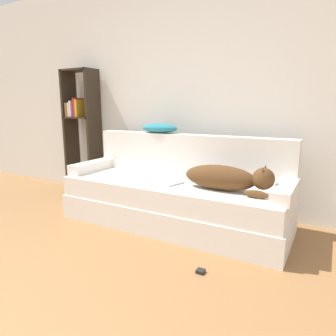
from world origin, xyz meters
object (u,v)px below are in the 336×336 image
object	(u,v)px
dog	(227,178)
laptop	(166,182)
bookshelf	(81,123)
couch	(173,203)
power_adapter	(201,271)
throw_pillow	(159,128)

from	to	relation	value
dog	laptop	distance (m)	0.61
dog	bookshelf	xyz separation A→B (m)	(-2.25, 0.54, 0.38)
dog	laptop	bearing A→B (deg)	-178.84
laptop	bookshelf	distance (m)	1.80
couch	bookshelf	size ratio (longest dim) A/B	1.36
laptop	bookshelf	xyz separation A→B (m)	(-1.65, 0.55, 0.49)
bookshelf	power_adapter	size ratio (longest dim) A/B	29.20
couch	dog	world-z (taller)	dog
dog	power_adapter	bearing A→B (deg)	-86.58
dog	bookshelf	distance (m)	2.34
throw_pillow	power_adapter	bearing A→B (deg)	-47.33
couch	laptop	world-z (taller)	laptop
dog	laptop	world-z (taller)	dog
dog	power_adapter	size ratio (longest dim) A/B	13.99
laptop	power_adapter	world-z (taller)	laptop
couch	power_adapter	size ratio (longest dim) A/B	39.72
throw_pillow	power_adapter	xyz separation A→B (m)	(0.96, -1.04, -0.92)
laptop	power_adapter	size ratio (longest dim) A/B	6.08
throw_pillow	power_adapter	world-z (taller)	throw_pillow
throw_pillow	power_adapter	size ratio (longest dim) A/B	7.73
laptop	throw_pillow	size ratio (longest dim) A/B	0.79
couch	dog	bearing A→B (deg)	-6.21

